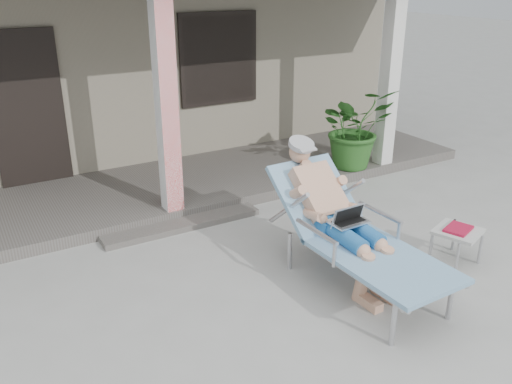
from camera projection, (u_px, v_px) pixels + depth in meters
ground at (259, 301)px, 5.19m from camera, size 60.00×60.00×0.00m
house at (77, 47)px, 9.75m from camera, size 10.40×5.40×3.30m
porch_deck at (150, 191)px, 7.56m from camera, size 10.00×2.00×0.15m
porch_step at (183, 225)px, 6.65m from camera, size 2.00×0.30×0.07m
lounger at (346, 200)px, 5.26m from camera, size 0.87×2.19×1.40m
side_table at (458, 233)px, 5.78m from camera, size 0.57×0.57×0.40m
potted_palm at (355, 128)px, 8.09m from camera, size 1.22×1.10×1.22m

